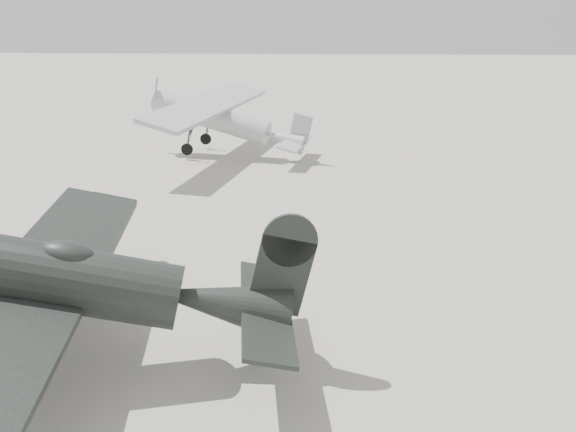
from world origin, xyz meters
name	(u,v)px	position (x,y,z in m)	size (l,w,h in m)	color
ground	(226,320)	(0.00, 0.00, 0.00)	(160.00, 160.00, 0.00)	gray
lowwing_monoplane	(95,285)	(-2.46, -2.12, 2.12)	(8.92, 12.47, 4.01)	black
highwing_monoplane	(223,116)	(-2.54, 16.78, 2.21)	(8.92, 12.46, 3.52)	#9FA2A4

